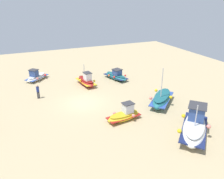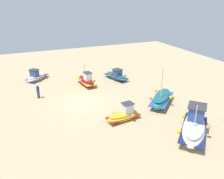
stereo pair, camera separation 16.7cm
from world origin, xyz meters
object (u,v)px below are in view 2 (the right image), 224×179
object	(u,v)px
fishing_boat_4	(162,99)
person_walking	(38,90)
fishing_boat_0	(116,76)
fishing_boat_2	(37,76)
fishing_boat_1	(86,81)
fishing_boat_5	(194,127)
fishing_boat_3	(124,115)

from	to	relation	value
fishing_boat_4	person_walking	xyz separation A→B (m)	(6.86, 12.11, 0.32)
fishing_boat_0	fishing_boat_4	distance (m)	9.30
fishing_boat_2	fishing_boat_4	bearing A→B (deg)	87.25
fishing_boat_1	fishing_boat_5	distance (m)	15.51
fishing_boat_4	fishing_boat_2	bearing A→B (deg)	89.04
fishing_boat_0	fishing_boat_1	world-z (taller)	fishing_boat_1
fishing_boat_2	fishing_boat_5	world-z (taller)	fishing_boat_5
fishing_boat_4	fishing_boat_1	bearing A→B (deg)	81.84
fishing_boat_0	fishing_boat_5	distance (m)	15.24
fishing_boat_3	person_walking	size ratio (longest dim) A/B	2.13
person_walking	fishing_boat_5	bearing A→B (deg)	40.90
fishing_boat_2	fishing_boat_5	size ratio (longest dim) A/B	0.67
fishing_boat_1	person_walking	world-z (taller)	fishing_boat_1
fishing_boat_0	fishing_boat_3	size ratio (longest dim) A/B	1.19
fishing_boat_3	fishing_boat_4	size ratio (longest dim) A/B	0.77
fishing_boat_1	fishing_boat_2	size ratio (longest dim) A/B	1.12
fishing_boat_5	fishing_boat_3	bearing A→B (deg)	89.68
fishing_boat_4	fishing_boat_0	bearing A→B (deg)	55.86
fishing_boat_2	fishing_boat_4	xyz separation A→B (m)	(-13.29, -11.59, 0.12)
fishing_boat_3	person_walking	world-z (taller)	fishing_boat_3
fishing_boat_0	fishing_boat_2	world-z (taller)	fishing_boat_2
fishing_boat_1	fishing_boat_3	size ratio (longest dim) A/B	1.10
fishing_boat_2	fishing_boat_3	world-z (taller)	fishing_boat_3
fishing_boat_1	fishing_boat_5	xyz separation A→B (m)	(-14.70, -4.94, 0.21)
fishing_boat_2	fishing_boat_3	bearing A→B (deg)	69.59
fishing_boat_1	fishing_boat_4	distance (m)	10.45
fishing_boat_0	fishing_boat_1	size ratio (longest dim) A/B	1.08
fishing_boat_4	fishing_boat_5	bearing A→B (deg)	-140.44
fishing_boat_0	fishing_boat_5	bearing A→B (deg)	-15.53
fishing_boat_2	fishing_boat_5	bearing A→B (deg)	75.15
fishing_boat_2	fishing_boat_4	world-z (taller)	fishing_boat_4
fishing_boat_0	fishing_boat_4	size ratio (longest dim) A/B	0.91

